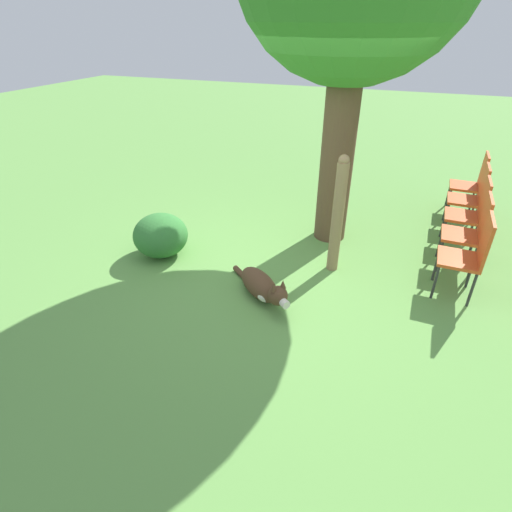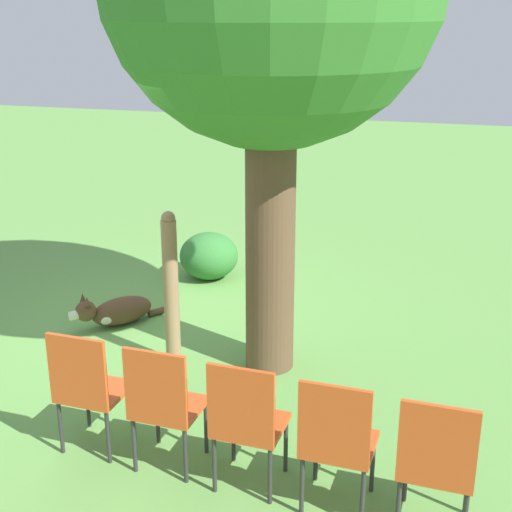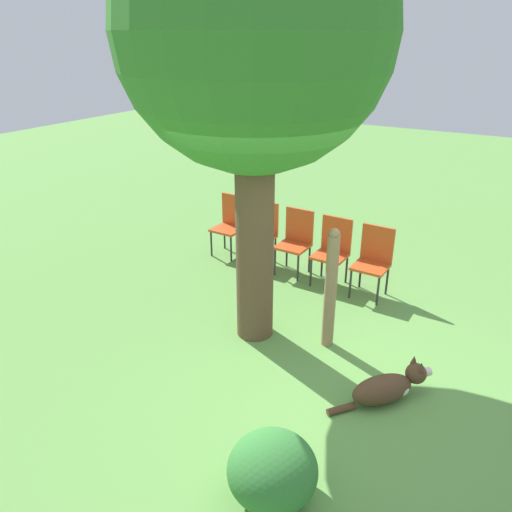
{
  "view_description": "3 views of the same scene",
  "coord_description": "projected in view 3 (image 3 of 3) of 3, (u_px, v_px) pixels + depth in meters",
  "views": [
    {
      "loc": [
        1.14,
        -4.13,
        2.65
      ],
      "look_at": [
        -0.2,
        -0.62,
        0.41
      ],
      "focal_mm": 28.0,
      "sensor_mm": 36.0,
      "label": 1
    },
    {
      "loc": [
        5.84,
        2.43,
        3.0
      ],
      "look_at": [
        0.39,
        0.81,
        1.04
      ],
      "focal_mm": 50.0,
      "sensor_mm": 36.0,
      "label": 2
    },
    {
      "loc": [
        -4.02,
        -1.64,
        3.27
      ],
      "look_at": [
        0.39,
        0.94,
        0.97
      ],
      "focal_mm": 35.0,
      "sensor_mm": 36.0,
      "label": 3
    }
  ],
  "objects": [
    {
      "name": "red_chair_4",
      "position": [
        230.0,
        222.0,
        7.86
      ],
      "size": [
        0.43,
        0.45,
        0.95
      ],
      "rotation": [
        0.0,
        0.0,
        3.11
      ],
      "color": "#D14C1E",
      "rests_on": "ground_plane"
    },
    {
      "name": "low_shrub",
      "position": [
        272.0,
        470.0,
        3.73
      ],
      "size": [
        0.69,
        0.69,
        0.55
      ],
      "color": "#337533",
      "rests_on": "ground_plane"
    },
    {
      "name": "red_chair_3",
      "position": [
        262.0,
        229.0,
        7.55
      ],
      "size": [
        0.43,
        0.45,
        0.95
      ],
      "rotation": [
        0.0,
        0.0,
        3.11
      ],
      "color": "#D14C1E",
      "rests_on": "ground_plane"
    },
    {
      "name": "red_chair_0",
      "position": [
        373.0,
        258.0,
        6.61
      ],
      "size": [
        0.43,
        0.45,
        0.95
      ],
      "rotation": [
        0.0,
        0.0,
        3.11
      ],
      "color": "#D14C1E",
      "rests_on": "ground_plane"
    },
    {
      "name": "red_chair_1",
      "position": [
        333.0,
        247.0,
        6.92
      ],
      "size": [
        0.43,
        0.45,
        0.95
      ],
      "rotation": [
        0.0,
        0.0,
        3.11
      ],
      "color": "#D14C1E",
      "rests_on": "ground_plane"
    },
    {
      "name": "red_chair_2",
      "position": [
        296.0,
        238.0,
        7.23
      ],
      "size": [
        0.43,
        0.45,
        0.95
      ],
      "rotation": [
        0.0,
        0.0,
        3.11
      ],
      "color": "#D14C1E",
      "rests_on": "ground_plane"
    },
    {
      "name": "oak_tree",
      "position": [
        255.0,
        36.0,
        4.61
      ],
      "size": [
        2.65,
        2.65,
        4.61
      ],
      "color": "brown",
      "rests_on": "ground_plane"
    },
    {
      "name": "ground_plane",
      "position": [
        314.0,
        371.0,
        5.26
      ],
      "size": [
        30.0,
        30.0,
        0.0
      ],
      "primitive_type": "plane",
      "color": "#609947"
    },
    {
      "name": "fence_post",
      "position": [
        331.0,
        288.0,
        5.43
      ],
      "size": [
        0.13,
        0.13,
        1.42
      ],
      "color": "#937551",
      "rests_on": "ground_plane"
    },
    {
      "name": "dog",
      "position": [
        388.0,
        387.0,
        4.79
      ],
      "size": [
        0.91,
        0.78,
        0.4
      ],
      "rotation": [
        0.0,
        0.0,
        5.6
      ],
      "color": "#513823",
      "rests_on": "ground_plane"
    }
  ]
}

